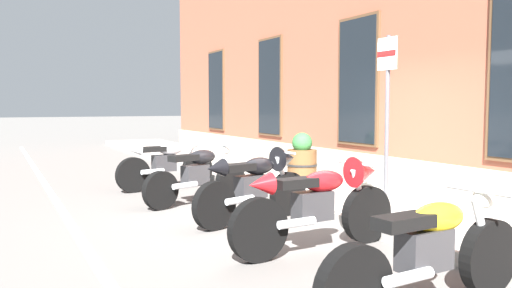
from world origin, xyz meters
The scene contains 10 objects.
ground_plane centered at (0.00, 0.00, 0.00)m, with size 140.00×140.00×0.00m, color #565451.
sidewalk centered at (0.00, 1.14, 0.08)m, with size 31.11×2.28×0.16m, color gray.
lane_stripe centered at (0.00, -3.20, 0.00)m, with size 31.11×0.12×0.01m, color silver.
motorcycle_white_sport centered at (-3.37, -1.06, 0.56)m, with size 0.66×2.03×1.03m.
motorcycle_black_naked centered at (-1.68, -1.10, 0.48)m, with size 0.84×2.01×0.96m.
motorcycle_black_sport centered at (-0.05, -0.84, 0.56)m, with size 0.76×1.97×1.03m.
motorcycle_red_sport centered at (1.56, -0.86, 0.56)m, with size 0.62×2.18×1.03m.
motorcycle_yellow_naked centered at (3.38, -1.08, 0.48)m, with size 0.62×2.19×0.94m.
parking_sign centered at (0.76, 0.75, 1.72)m, with size 0.36×0.07×2.43m.
barrel_planter centered at (-2.31, 1.31, 0.55)m, with size 0.61×0.61×0.94m.
Camera 1 is at (6.28, -4.08, 1.63)m, focal length 36.07 mm.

